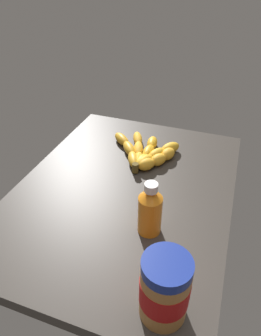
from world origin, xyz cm
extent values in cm
cube|color=#38332D|center=(0.00, 0.00, -1.76)|extent=(79.37, 59.41, 3.52)
ellipsoid|color=gold|center=(-10.38, 3.20, 1.85)|extent=(6.76, 6.64, 3.71)
ellipsoid|color=gold|center=(-14.05, 5.97, 1.85)|extent=(6.86, 6.18, 3.71)
ellipsoid|color=gold|center=(-18.18, 7.99, 1.85)|extent=(6.71, 5.49, 3.71)
ellipsoid|color=gold|center=(-11.64, 2.33, 1.86)|extent=(8.14, 6.25, 3.73)
ellipsoid|color=gold|center=(-16.87, 4.85, 1.86)|extent=(8.16, 6.75, 3.73)
ellipsoid|color=gold|center=(-21.81, 7.89, 1.86)|extent=(8.10, 7.18, 3.73)
ellipsoid|color=gold|center=(-11.89, 1.27, 1.69)|extent=(7.58, 4.41, 3.38)
ellipsoid|color=gold|center=(-17.59, 1.71, 1.69)|extent=(7.17, 3.41, 3.38)
ellipsoid|color=gold|center=(-23.28, 1.32, 1.69)|extent=(7.56, 4.35, 3.38)
ellipsoid|color=gold|center=(-12.27, -0.37, 1.51)|extent=(8.70, 4.66, 3.03)
ellipsoid|color=gold|center=(-18.65, -2.06, 1.51)|extent=(8.78, 5.40, 3.03)
ellipsoid|color=gold|center=(-24.81, -4.39, 1.51)|extent=(8.77, 6.08, 3.03)
ellipsoid|color=gold|center=(-11.89, -1.49, 1.63)|extent=(8.84, 6.56, 3.27)
ellipsoid|color=gold|center=(-17.48, -4.94, 1.63)|extent=(8.55, 7.59, 3.27)
ellipsoid|color=gold|center=(-22.30, -9.40, 1.63)|extent=(7.93, 8.33, 3.27)
cylinder|color=brown|center=(-7.58, 0.62, 1.80)|extent=(2.00, 2.00, 3.00)
cylinder|color=#B27238|center=(31.68, 19.40, 6.12)|extent=(8.75, 8.75, 12.25)
cylinder|color=#B71414|center=(31.68, 19.40, 6.74)|extent=(8.92, 8.92, 5.51)
cylinder|color=navy|center=(31.68, 19.40, 13.34)|extent=(8.68, 8.68, 2.18)
cylinder|color=orange|center=(13.16, 11.24, 5.10)|extent=(5.62, 5.62, 10.20)
cone|color=orange|center=(13.16, 11.24, 11.26)|extent=(5.62, 5.62, 2.12)
cylinder|color=white|center=(13.16, 11.24, 13.30)|extent=(3.05, 3.05, 1.96)
camera|label=1|loc=(61.99, 23.90, 54.94)|focal=32.22mm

